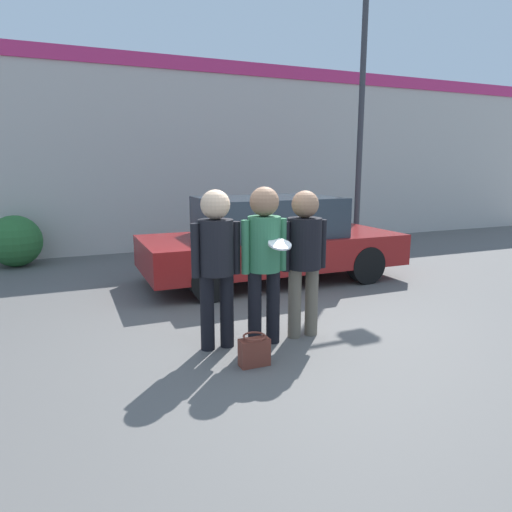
% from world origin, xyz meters
% --- Properties ---
extents(ground_plane, '(56.00, 56.00, 0.00)m').
position_xyz_m(ground_plane, '(0.00, 0.00, 0.00)').
color(ground_plane, '#5B5956').
extents(storefront_building, '(24.00, 0.22, 4.34)m').
position_xyz_m(storefront_building, '(0.00, 6.17, 2.20)').
color(storefront_building, beige).
rests_on(storefront_building, ground).
extents(person_left, '(0.54, 0.37, 1.71)m').
position_xyz_m(person_left, '(-0.75, 0.01, 1.03)').
color(person_left, black).
rests_on(person_left, ground).
extents(person_middle_with_frisbee, '(0.52, 0.54, 1.73)m').
position_xyz_m(person_middle_with_frisbee, '(-0.24, -0.08, 1.04)').
color(person_middle_with_frisbee, black).
rests_on(person_middle_with_frisbee, ground).
extents(person_right, '(0.55, 0.38, 1.68)m').
position_xyz_m(person_right, '(0.27, -0.04, 1.01)').
color(person_right, '#665B4C').
rests_on(person_right, ground).
extents(parked_car_near, '(4.38, 1.85, 1.43)m').
position_xyz_m(parked_car_near, '(1.03, 2.51, 0.72)').
color(parked_car_near, maroon).
rests_on(parked_car_near, ground).
extents(street_lamp, '(1.09, 0.35, 6.11)m').
position_xyz_m(street_lamp, '(3.76, 3.68, 3.70)').
color(street_lamp, '#38383D').
rests_on(street_lamp, ground).
extents(shrub, '(1.01, 1.01, 1.01)m').
position_xyz_m(shrub, '(-3.12, 5.48, 0.50)').
color(shrub, '#2D6B33').
rests_on(shrub, ground).
extents(handbag, '(0.30, 0.23, 0.32)m').
position_xyz_m(handbag, '(-0.56, -0.57, 0.15)').
color(handbag, brown).
rests_on(handbag, ground).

